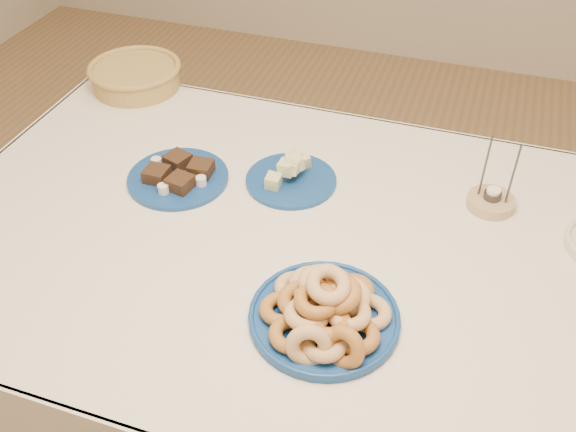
# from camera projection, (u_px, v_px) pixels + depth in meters

# --- Properties ---
(ground) EXTENTS (5.00, 5.00, 0.00)m
(ground) POSITION_uv_depth(u_px,v_px,m) (293.00, 421.00, 1.93)
(ground) COLOR olive
(ground) RESTS_ON ground
(dining_table) EXTENTS (1.71, 1.11, 0.75)m
(dining_table) POSITION_uv_depth(u_px,v_px,m) (295.00, 269.00, 1.52)
(dining_table) COLOR brown
(dining_table) RESTS_ON ground
(donut_platter) EXTENTS (0.34, 0.34, 0.14)m
(donut_platter) POSITION_uv_depth(u_px,v_px,m) (325.00, 311.00, 1.23)
(donut_platter) COLOR navy
(donut_platter) RESTS_ON dining_table
(melon_plate) EXTENTS (0.30, 0.30, 0.08)m
(melon_plate) POSITION_uv_depth(u_px,v_px,m) (291.00, 174.00, 1.59)
(melon_plate) COLOR navy
(melon_plate) RESTS_ON dining_table
(brownie_plate) EXTENTS (0.26, 0.26, 0.04)m
(brownie_plate) POSITION_uv_depth(u_px,v_px,m) (178.00, 176.00, 1.60)
(brownie_plate) COLOR navy
(brownie_plate) RESTS_ON dining_table
(wicker_basket) EXTENTS (0.30, 0.30, 0.07)m
(wicker_basket) POSITION_uv_depth(u_px,v_px,m) (135.00, 75.00, 1.95)
(wicker_basket) COLOR olive
(wicker_basket) RESTS_ON dining_table
(candle_holder) EXTENTS (0.13, 0.13, 0.19)m
(candle_holder) POSITION_uv_depth(u_px,v_px,m) (491.00, 201.00, 1.52)
(candle_holder) COLOR tan
(candle_holder) RESTS_ON dining_table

